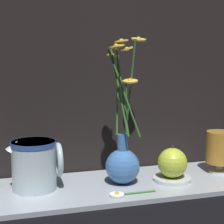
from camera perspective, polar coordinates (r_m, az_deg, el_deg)
ground_plane at (r=1.01m, az=-0.70°, el=-11.63°), size 6.00×6.00×0.00m
shelf at (r=1.00m, az=-0.70°, el=-11.31°), size 0.90×0.26×0.01m
vase_with_flowers at (r=0.99m, az=1.61°, el=-6.90°), size 0.13×0.14×0.38m
ceramic_pitcher at (r=0.97m, az=-11.63°, el=-7.60°), size 0.14×0.11×0.13m
tea_glass at (r=1.13m, az=16.11°, el=-5.34°), size 0.08×0.08×0.12m
saucer_plate at (r=1.04m, az=9.13°, el=-10.04°), size 0.10×0.10×0.01m
orange_fruit at (r=1.03m, az=9.19°, el=-7.66°), size 0.08×0.08×0.09m
loose_daisy at (r=0.93m, az=1.58°, el=-12.37°), size 0.12×0.04×0.01m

